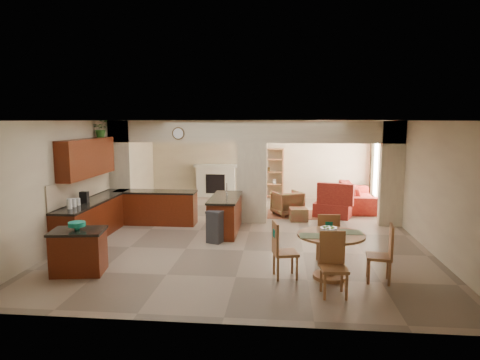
# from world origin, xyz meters

# --- Properties ---
(floor) EXTENTS (10.00, 10.00, 0.00)m
(floor) POSITION_xyz_m (0.00, 0.00, 0.00)
(floor) COLOR gray
(floor) RESTS_ON ground
(ceiling) EXTENTS (10.00, 10.00, 0.00)m
(ceiling) POSITION_xyz_m (0.00, 0.00, 2.80)
(ceiling) COLOR white
(ceiling) RESTS_ON wall_back
(wall_back) EXTENTS (8.00, 0.00, 8.00)m
(wall_back) POSITION_xyz_m (0.00, 5.00, 1.40)
(wall_back) COLOR beige
(wall_back) RESTS_ON floor
(wall_front) EXTENTS (8.00, 0.00, 8.00)m
(wall_front) POSITION_xyz_m (0.00, -5.00, 1.40)
(wall_front) COLOR beige
(wall_front) RESTS_ON floor
(wall_left) EXTENTS (0.00, 10.00, 10.00)m
(wall_left) POSITION_xyz_m (-4.00, 0.00, 1.40)
(wall_left) COLOR beige
(wall_left) RESTS_ON floor
(wall_right) EXTENTS (0.00, 10.00, 10.00)m
(wall_right) POSITION_xyz_m (4.00, 0.00, 1.40)
(wall_right) COLOR beige
(wall_right) RESTS_ON floor
(partition_left_pier) EXTENTS (0.60, 0.25, 2.80)m
(partition_left_pier) POSITION_xyz_m (-3.70, 1.00, 1.40)
(partition_left_pier) COLOR beige
(partition_left_pier) RESTS_ON floor
(partition_center_pier) EXTENTS (0.80, 0.25, 2.20)m
(partition_center_pier) POSITION_xyz_m (0.00, 1.00, 1.10)
(partition_center_pier) COLOR beige
(partition_center_pier) RESTS_ON floor
(partition_right_pier) EXTENTS (0.60, 0.25, 2.80)m
(partition_right_pier) POSITION_xyz_m (3.70, 1.00, 1.40)
(partition_right_pier) COLOR beige
(partition_right_pier) RESTS_ON floor
(partition_header) EXTENTS (8.00, 0.25, 0.60)m
(partition_header) POSITION_xyz_m (0.00, 1.00, 2.50)
(partition_header) COLOR beige
(partition_header) RESTS_ON partition_center_pier
(kitchen_counter) EXTENTS (2.52, 3.29, 1.48)m
(kitchen_counter) POSITION_xyz_m (-3.26, -0.25, 0.46)
(kitchen_counter) COLOR #431707
(kitchen_counter) RESTS_ON floor
(upper_cabinets) EXTENTS (0.35, 2.40, 0.90)m
(upper_cabinets) POSITION_xyz_m (-3.82, -0.80, 1.92)
(upper_cabinets) COLOR #431707
(upper_cabinets) RESTS_ON wall_left
(peninsula) EXTENTS (0.70, 1.85, 0.91)m
(peninsula) POSITION_xyz_m (-0.60, -0.11, 0.46)
(peninsula) COLOR #431707
(peninsula) RESTS_ON floor
(wall_clock) EXTENTS (0.34, 0.03, 0.34)m
(wall_clock) POSITION_xyz_m (-2.00, 0.85, 2.45)
(wall_clock) COLOR #4F381A
(wall_clock) RESTS_ON partition_header
(rug) EXTENTS (1.60, 1.30, 0.01)m
(rug) POSITION_xyz_m (1.20, 2.10, 0.01)
(rug) COLOR brown
(rug) RESTS_ON floor
(fireplace) EXTENTS (1.60, 0.35, 1.20)m
(fireplace) POSITION_xyz_m (-1.60, 4.83, 0.61)
(fireplace) COLOR beige
(fireplace) RESTS_ON floor
(shelving_unit) EXTENTS (1.00, 0.32, 1.80)m
(shelving_unit) POSITION_xyz_m (0.35, 4.82, 0.90)
(shelving_unit) COLOR #965D33
(shelving_unit) RESTS_ON floor
(window_a) EXTENTS (0.02, 0.90, 1.90)m
(window_a) POSITION_xyz_m (3.97, 2.30, 1.20)
(window_a) COLOR white
(window_a) RESTS_ON wall_right
(window_b) EXTENTS (0.02, 0.90, 1.90)m
(window_b) POSITION_xyz_m (3.97, 4.00, 1.20)
(window_b) COLOR white
(window_b) RESTS_ON wall_right
(glazed_door) EXTENTS (0.02, 0.70, 2.10)m
(glazed_door) POSITION_xyz_m (3.97, 3.15, 1.05)
(glazed_door) COLOR white
(glazed_door) RESTS_ON wall_right
(drape_a_left) EXTENTS (0.10, 0.28, 2.30)m
(drape_a_left) POSITION_xyz_m (3.93, 1.70, 1.20)
(drape_a_left) COLOR #3D1D18
(drape_a_left) RESTS_ON wall_right
(drape_a_right) EXTENTS (0.10, 0.28, 2.30)m
(drape_a_right) POSITION_xyz_m (3.93, 2.90, 1.20)
(drape_a_right) COLOR #3D1D18
(drape_a_right) RESTS_ON wall_right
(drape_b_left) EXTENTS (0.10, 0.28, 2.30)m
(drape_b_left) POSITION_xyz_m (3.93, 3.40, 1.20)
(drape_b_left) COLOR #3D1D18
(drape_b_left) RESTS_ON wall_right
(drape_b_right) EXTENTS (0.10, 0.28, 2.30)m
(drape_b_right) POSITION_xyz_m (3.93, 4.60, 1.20)
(drape_b_right) COLOR #3D1D18
(drape_b_right) RESTS_ON wall_right
(ceiling_fan) EXTENTS (1.00, 1.00, 0.10)m
(ceiling_fan) POSITION_xyz_m (1.50, 3.00, 2.56)
(ceiling_fan) COLOR white
(ceiling_fan) RESTS_ON ceiling
(kitchen_island) EXTENTS (1.04, 0.82, 0.82)m
(kitchen_island) POSITION_xyz_m (-2.91, -3.27, 0.41)
(kitchen_island) COLOR #431707
(kitchen_island) RESTS_ON floor
(teal_bowl) EXTENTS (0.31, 0.31, 0.15)m
(teal_bowl) POSITION_xyz_m (-2.92, -3.26, 0.89)
(teal_bowl) COLOR #159479
(teal_bowl) RESTS_ON kitchen_island
(trash_can) EXTENTS (0.40, 0.37, 0.69)m
(trash_can) POSITION_xyz_m (-0.72, -1.06, 0.34)
(trash_can) COLOR #323235
(trash_can) RESTS_ON floor
(dining_table) EXTENTS (1.19, 1.19, 0.81)m
(dining_table) POSITION_xyz_m (1.69, -3.07, 0.53)
(dining_table) COLOR #965D33
(dining_table) RESTS_ON floor
(fruit_bowl) EXTENTS (0.29, 0.29, 0.16)m
(fruit_bowl) POSITION_xyz_m (1.63, -3.15, 0.89)
(fruit_bowl) COLOR #5BA723
(fruit_bowl) RESTS_ON dining_table
(sofa) EXTENTS (2.67, 1.06, 0.78)m
(sofa) POSITION_xyz_m (3.30, 3.34, 0.39)
(sofa) COLOR maroon
(sofa) RESTS_ON floor
(chaise) EXTENTS (1.25, 1.14, 0.41)m
(chaise) POSITION_xyz_m (2.33, 1.97, 0.21)
(chaise) COLOR maroon
(chaise) RESTS_ON floor
(armchair) EXTENTS (1.05, 1.06, 0.72)m
(armchair) POSITION_xyz_m (0.98, 2.02, 0.36)
(armchair) COLOR maroon
(armchair) RESTS_ON floor
(ottoman) EXTENTS (0.54, 0.54, 0.35)m
(ottoman) POSITION_xyz_m (1.29, 1.33, 0.18)
(ottoman) COLOR maroon
(ottoman) RESTS_ON floor
(plant) EXTENTS (0.50, 0.48, 0.44)m
(plant) POSITION_xyz_m (-3.82, 0.06, 2.59)
(plant) COLOR #194312
(plant) RESTS_ON upper_cabinets
(chair_north) EXTENTS (0.43, 0.43, 1.02)m
(chair_north) POSITION_xyz_m (1.71, -2.35, 0.55)
(chair_north) COLOR #965D33
(chair_north) RESTS_ON floor
(chair_east) EXTENTS (0.48, 0.48, 1.02)m
(chair_east) POSITION_xyz_m (2.59, -3.18, 0.55)
(chair_east) COLOR #965D33
(chair_east) RESTS_ON floor
(chair_south) EXTENTS (0.45, 0.45, 1.02)m
(chair_south) POSITION_xyz_m (1.64, -3.78, 0.55)
(chair_south) COLOR #965D33
(chair_south) RESTS_ON floor
(chair_west) EXTENTS (0.50, 0.50, 1.02)m
(chair_west) POSITION_xyz_m (0.80, -3.13, 0.55)
(chair_west) COLOR #965D33
(chair_west) RESTS_ON floor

